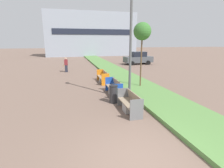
{
  "coord_description": "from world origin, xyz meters",
  "views": [
    {
      "loc": [
        -1.88,
        -4.0,
        3.34
      ],
      "look_at": [
        0.9,
        6.84,
        0.6
      ],
      "focal_mm": 28.0,
      "sensor_mm": 36.0,
      "label": 1
    }
  ],
  "objects_px": {
    "bench_orange_frame": "(103,78)",
    "bench_grey_frame": "(130,105)",
    "litter_bin": "(113,94)",
    "sapling_tree_near": "(142,32)",
    "street_lamp_post": "(131,22)",
    "pedestrian_walking": "(66,65)",
    "parked_car_distant": "(138,58)",
    "bench_blue_frame": "(114,89)"
  },
  "relations": [
    {
      "from": "parked_car_distant",
      "to": "litter_bin",
      "type": "bearing_deg",
      "value": -121.4
    },
    {
      "from": "pedestrian_walking",
      "to": "litter_bin",
      "type": "bearing_deg",
      "value": -77.09
    },
    {
      "from": "bench_grey_frame",
      "to": "litter_bin",
      "type": "xyz_separation_m",
      "value": [
        -0.44,
        1.44,
        0.14
      ]
    },
    {
      "from": "bench_grey_frame",
      "to": "bench_orange_frame",
      "type": "height_order",
      "value": "same"
    },
    {
      "from": "litter_bin",
      "to": "sapling_tree_near",
      "type": "bearing_deg",
      "value": 43.6
    },
    {
      "from": "sapling_tree_near",
      "to": "litter_bin",
      "type": "bearing_deg",
      "value": -136.4
    },
    {
      "from": "bench_orange_frame",
      "to": "parked_car_distant",
      "type": "bearing_deg",
      "value": 54.34
    },
    {
      "from": "bench_grey_frame",
      "to": "street_lamp_post",
      "type": "xyz_separation_m",
      "value": [
        0.61,
        1.76,
        4.0
      ]
    },
    {
      "from": "sapling_tree_near",
      "to": "pedestrian_walking",
      "type": "height_order",
      "value": "sapling_tree_near"
    },
    {
      "from": "street_lamp_post",
      "to": "bench_orange_frame",
      "type": "bearing_deg",
      "value": 97.43
    },
    {
      "from": "sapling_tree_near",
      "to": "street_lamp_post",
      "type": "bearing_deg",
      "value": -126.21
    },
    {
      "from": "litter_bin",
      "to": "parked_car_distant",
      "type": "relative_size",
      "value": 0.23
    },
    {
      "from": "bench_orange_frame",
      "to": "litter_bin",
      "type": "xyz_separation_m",
      "value": [
        -0.44,
        -5.0,
        0.13
      ]
    },
    {
      "from": "bench_orange_frame",
      "to": "street_lamp_post",
      "type": "distance_m",
      "value": 6.19
    },
    {
      "from": "litter_bin",
      "to": "sapling_tree_near",
      "type": "xyz_separation_m",
      "value": [
        2.73,
        2.6,
        3.46
      ]
    },
    {
      "from": "bench_orange_frame",
      "to": "bench_grey_frame",
      "type": "bearing_deg",
      "value": -90.03
    },
    {
      "from": "bench_blue_frame",
      "to": "street_lamp_post",
      "type": "bearing_deg",
      "value": -63.04
    },
    {
      "from": "street_lamp_post",
      "to": "pedestrian_walking",
      "type": "bearing_deg",
      "value": 108.49
    },
    {
      "from": "bench_blue_frame",
      "to": "litter_bin",
      "type": "xyz_separation_m",
      "value": [
        -0.44,
        -1.52,
        0.13
      ]
    },
    {
      "from": "litter_bin",
      "to": "sapling_tree_near",
      "type": "distance_m",
      "value": 5.12
    },
    {
      "from": "bench_orange_frame",
      "to": "street_lamp_post",
      "type": "bearing_deg",
      "value": -82.57
    },
    {
      "from": "bench_grey_frame",
      "to": "street_lamp_post",
      "type": "height_order",
      "value": "street_lamp_post"
    },
    {
      "from": "bench_orange_frame",
      "to": "pedestrian_walking",
      "type": "xyz_separation_m",
      "value": [
        -2.97,
        6.03,
        0.43
      ]
    },
    {
      "from": "bench_grey_frame",
      "to": "parked_car_distant",
      "type": "xyz_separation_m",
      "value": [
        7.45,
        16.82,
        0.55
      ]
    },
    {
      "from": "street_lamp_post",
      "to": "parked_car_distant",
      "type": "xyz_separation_m",
      "value": [
        6.83,
        15.06,
        -3.45
      ]
    },
    {
      "from": "parked_car_distant",
      "to": "sapling_tree_near",
      "type": "bearing_deg",
      "value": -116.23
    },
    {
      "from": "bench_orange_frame",
      "to": "pedestrian_walking",
      "type": "bearing_deg",
      "value": 116.24
    },
    {
      "from": "bench_grey_frame",
      "to": "sapling_tree_near",
      "type": "bearing_deg",
      "value": 60.49
    },
    {
      "from": "sapling_tree_near",
      "to": "bench_grey_frame",
      "type": "bearing_deg",
      "value": -119.51
    },
    {
      "from": "parked_car_distant",
      "to": "bench_orange_frame",
      "type": "bearing_deg",
      "value": -129.9
    },
    {
      "from": "pedestrian_walking",
      "to": "bench_grey_frame",
      "type": "bearing_deg",
      "value": -76.61
    },
    {
      "from": "street_lamp_post",
      "to": "pedestrian_walking",
      "type": "height_order",
      "value": "street_lamp_post"
    },
    {
      "from": "bench_grey_frame",
      "to": "pedestrian_walking",
      "type": "distance_m",
      "value": 12.83
    },
    {
      "from": "street_lamp_post",
      "to": "sapling_tree_near",
      "type": "relative_size",
      "value": 1.72
    },
    {
      "from": "bench_orange_frame",
      "to": "pedestrian_walking",
      "type": "relative_size",
      "value": 1.36
    },
    {
      "from": "bench_orange_frame",
      "to": "parked_car_distant",
      "type": "height_order",
      "value": "parked_car_distant"
    },
    {
      "from": "bench_orange_frame",
      "to": "litter_bin",
      "type": "bearing_deg",
      "value": -95.07
    },
    {
      "from": "bench_grey_frame",
      "to": "parked_car_distant",
      "type": "relative_size",
      "value": 0.45
    },
    {
      "from": "sapling_tree_near",
      "to": "bench_blue_frame",
      "type": "bearing_deg",
      "value": -154.67
    },
    {
      "from": "bench_orange_frame",
      "to": "street_lamp_post",
      "type": "height_order",
      "value": "street_lamp_post"
    },
    {
      "from": "sapling_tree_near",
      "to": "parked_car_distant",
      "type": "xyz_separation_m",
      "value": [
        5.16,
        12.78,
        -3.05
      ]
    },
    {
      "from": "litter_bin",
      "to": "street_lamp_post",
      "type": "distance_m",
      "value": 4.02
    }
  ]
}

